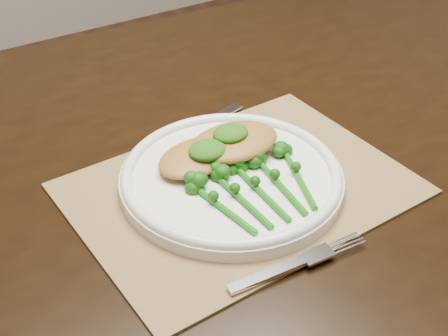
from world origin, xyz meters
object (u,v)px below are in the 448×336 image
dining_table (242,294)px  dinner_plate (231,176)px  broccolini_bundle (262,193)px  chicken_fillet_left (196,157)px  placemat (240,188)px

dining_table → dinner_plate: bearing=-128.1°
dining_table → broccolini_bundle: size_ratio=10.23×
dining_table → broccolini_bundle: (-0.09, -0.17, 0.40)m
dinner_plate → chicken_fillet_left: (-0.03, 0.04, 0.02)m
placemat → chicken_fillet_left: chicken_fillet_left is taller
chicken_fillet_left → broccolini_bundle: size_ratio=0.71×
placemat → broccolini_bundle: 0.05m
dining_table → placemat: placemat is taller
placemat → chicken_fillet_left: size_ratio=3.74×
chicken_fillet_left → broccolini_bundle: bearing=-81.7°
broccolini_bundle → dinner_plate: bearing=99.9°
chicken_fillet_left → broccolini_bundle: (0.04, -0.10, -0.01)m
dining_table → chicken_fillet_left: (-0.13, -0.07, 0.41)m
broccolini_bundle → dining_table: bearing=64.3°
dining_table → placemat: (-0.09, -0.12, 0.37)m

